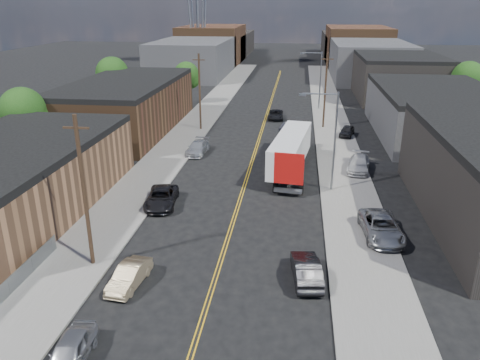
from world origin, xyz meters
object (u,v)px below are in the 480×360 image
(car_right_oncoming, at_px, (306,270))
(car_right_lot_a, at_px, (381,227))
(car_left_b, at_px, (129,276))
(car_ahead_truck, at_px, (276,115))
(car_left_c, at_px, (161,198))
(semi_truck, at_px, (291,147))
(car_right_lot_c, at_px, (347,131))
(car_left_a, at_px, (70,351))
(car_right_lot_b, at_px, (359,164))
(car_left_d, at_px, (198,148))

(car_right_oncoming, bearing_deg, car_right_lot_a, -138.16)
(car_left_b, distance_m, car_ahead_truck, 44.98)
(car_left_c, xyz_separation_m, car_ahead_truck, (7.90, 32.66, -0.08))
(semi_truck, height_order, car_right_lot_c, semi_truck)
(semi_truck, bearing_deg, car_ahead_truck, 104.43)
(semi_truck, xyz_separation_m, car_right_lot_a, (6.88, -14.59, -1.35))
(car_left_c, distance_m, car_right_oncoming, 15.59)
(car_left_a, xyz_separation_m, car_right_lot_b, (16.51, 29.14, 0.19))
(semi_truck, height_order, car_right_lot_b, semi_truck)
(semi_truck, height_order, car_left_a, semi_truck)
(car_left_a, height_order, car_left_b, car_left_a)
(car_left_a, bearing_deg, car_right_lot_c, 65.46)
(car_left_a, bearing_deg, car_left_d, 88.28)
(semi_truck, xyz_separation_m, car_right_lot_c, (6.88, 13.05, -1.47))
(car_right_lot_a, xyz_separation_m, car_right_lot_b, (0.00, 14.40, -0.05))
(car_right_lot_b, relative_size, car_right_lot_c, 1.32)
(car_left_a, distance_m, car_right_lot_b, 33.50)
(semi_truck, height_order, car_right_oncoming, semi_truck)
(car_left_c, bearing_deg, car_ahead_truck, 69.43)
(car_left_a, relative_size, car_right_oncoming, 0.90)
(car_left_a, xyz_separation_m, car_right_lot_c, (16.51, 42.38, 0.11))
(car_right_lot_a, relative_size, car_ahead_truck, 1.20)
(car_right_lot_b, bearing_deg, car_ahead_truck, 123.91)
(car_left_b, distance_m, car_right_lot_a, 17.92)
(car_left_a, distance_m, car_left_b, 6.70)
(semi_truck, relative_size, car_right_lot_b, 3.10)
(car_left_c, bearing_deg, car_left_d, 83.03)
(car_left_d, height_order, car_ahead_truck, car_left_d)
(car_right_lot_a, bearing_deg, car_left_c, 163.78)
(car_left_d, bearing_deg, car_ahead_truck, 69.91)
(car_ahead_truck, bearing_deg, semi_truck, -85.37)
(car_left_b, bearing_deg, car_left_a, -87.71)
(car_left_c, distance_m, car_right_lot_c, 29.53)
(car_left_a, height_order, car_right_oncoming, car_right_oncoming)
(car_right_oncoming, bearing_deg, car_ahead_truck, -91.48)
(car_left_b, height_order, car_right_lot_b, car_right_lot_b)
(car_right_oncoming, bearing_deg, semi_truck, -92.90)
(semi_truck, distance_m, car_right_lot_a, 16.19)
(car_left_c, bearing_deg, car_left_b, -90.23)
(car_right_lot_c, bearing_deg, car_ahead_truck, 151.77)
(car_left_b, distance_m, car_right_oncoming, 10.76)
(semi_truck, xyz_separation_m, car_ahead_truck, (-2.62, 21.86, -1.63))
(car_left_a, bearing_deg, car_right_oncoming, 34.39)
(car_left_d, bearing_deg, car_right_lot_c, 31.53)
(car_right_lot_c, bearing_deg, car_right_lot_b, -75.40)
(semi_truck, xyz_separation_m, car_left_b, (-9.12, -22.65, -1.62))
(car_right_oncoming, xyz_separation_m, car_ahead_truck, (-4.09, 42.62, -0.10))
(car_right_lot_a, distance_m, car_right_lot_c, 27.64)
(car_right_lot_a, bearing_deg, car_left_b, -157.20)
(car_right_lot_b, relative_size, car_ahead_truck, 1.08)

